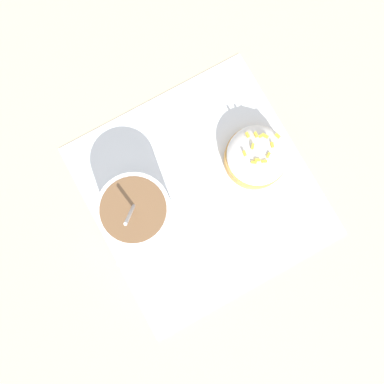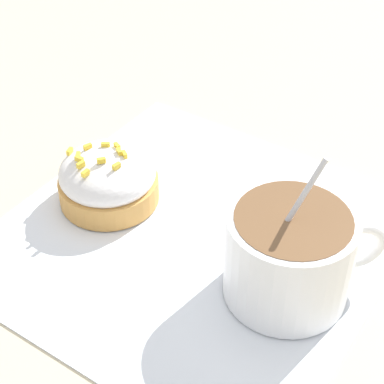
{
  "view_description": "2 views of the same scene",
  "coord_description": "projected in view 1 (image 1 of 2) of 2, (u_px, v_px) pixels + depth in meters",
  "views": [
    {
      "loc": [
        0.04,
        0.05,
        0.52
      ],
      "look_at": [
        0.01,
        -0.0,
        0.04
      ],
      "focal_mm": 35.0,
      "sensor_mm": 36.0,
      "label": 1
    },
    {
      "loc": [
        0.2,
        -0.32,
        0.36
      ],
      "look_at": [
        -0.01,
        0.01,
        0.04
      ],
      "focal_mm": 60.0,
      "sensor_mm": 36.0,
      "label": 2
    }
  ],
  "objects": [
    {
      "name": "frosted_pastry",
      "position": [
        255.0,
        154.0,
        0.5
      ],
      "size": [
        0.09,
        0.09,
        0.05
      ],
      "color": "#D19347",
      "rests_on": "paper_napkin"
    },
    {
      "name": "paper_napkin",
      "position": [
        201.0,
        190.0,
        0.52
      ],
      "size": [
        0.3,
        0.3,
        0.0
      ],
      "color": "white",
      "rests_on": "ground_plane"
    },
    {
      "name": "coffee_cup",
      "position": [
        137.0,
        212.0,
        0.48
      ],
      "size": [
        0.1,
        0.1,
        0.12
      ],
      "color": "white",
      "rests_on": "paper_napkin"
    },
    {
      "name": "ground_plane",
      "position": [
        201.0,
        191.0,
        0.52
      ],
      "size": [
        3.0,
        3.0,
        0.0
      ],
      "primitive_type": "plane",
      "color": "#C6B793"
    }
  ]
}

